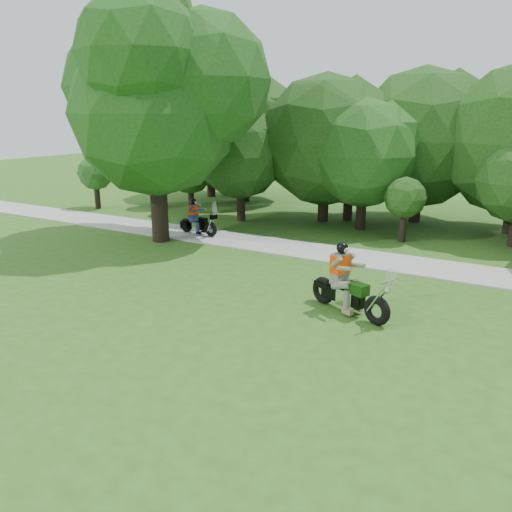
% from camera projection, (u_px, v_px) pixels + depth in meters
% --- Properties ---
extents(ground, '(100.00, 100.00, 0.00)m').
position_uv_depth(ground, '(358.00, 375.00, 9.94)').
color(ground, '#335317').
rests_on(ground, ground).
extents(walkway, '(60.00, 2.20, 0.06)m').
position_uv_depth(walkway, '(435.00, 269.00, 16.62)').
color(walkway, '#9A9A95').
rests_on(walkway, ground).
extents(tree_line, '(39.87, 11.46, 7.75)m').
position_uv_depth(tree_line, '(505.00, 147.00, 20.65)').
color(tree_line, black).
rests_on(tree_line, ground).
extents(big_tree_west, '(8.64, 6.56, 9.96)m').
position_uv_depth(big_tree_west, '(158.00, 93.00, 19.08)').
color(big_tree_west, black).
rests_on(big_tree_west, ground).
extents(chopper_motorcycle, '(2.51, 1.39, 1.86)m').
position_uv_depth(chopper_motorcycle, '(346.00, 287.00, 12.89)').
color(chopper_motorcycle, black).
rests_on(chopper_motorcycle, ground).
extents(touring_motorcycle, '(1.99, 0.68, 1.52)m').
position_uv_depth(touring_motorcycle, '(196.00, 221.00, 21.11)').
color(touring_motorcycle, black).
rests_on(touring_motorcycle, walkway).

